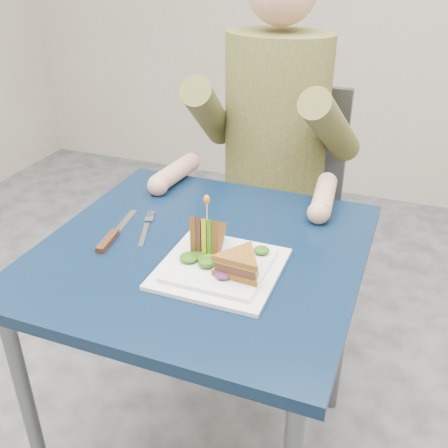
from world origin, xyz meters
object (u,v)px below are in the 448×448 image
at_px(chair, 279,197).
at_px(knife, 111,237).
at_px(diner, 275,105).
at_px(sandwich_flat, 240,264).
at_px(plate, 220,267).
at_px(sandwich_upright, 207,236).
at_px(fork, 146,229).
at_px(table, 202,275).

xyz_separation_m(chair, knife, (-0.22, -0.76, 0.20)).
distance_m(chair, knife, 0.81).
relative_size(diner, sandwich_flat, 5.75).
bearing_deg(plate, knife, 174.26).
height_order(chair, plate, chair).
bearing_deg(chair, diner, -90.00).
height_order(plate, sandwich_upright, sandwich_upright).
distance_m(diner, sandwich_flat, 0.73).
bearing_deg(chair, knife, -106.22).
xyz_separation_m(diner, knife, (-0.22, -0.65, -0.18)).
xyz_separation_m(chair, plate, (0.08, -0.79, 0.20)).
relative_size(plate, fork, 1.50).
distance_m(diner, plate, 0.70).
bearing_deg(sandwich_flat, knife, 171.15).
bearing_deg(sandwich_flat, table, 143.27).
bearing_deg(table, sandwich_upright, -44.70).
height_order(plate, fork, plate).
bearing_deg(table, sandwich_flat, -36.73).
distance_m(chair, sandwich_flat, 0.86).
bearing_deg(table, fork, 170.31).
bearing_deg(knife, table, 11.30).
bearing_deg(chair, table, -90.00).
xyz_separation_m(table, knife, (-0.22, -0.04, 0.09)).
bearing_deg(plate, diner, 96.56).
bearing_deg(knife, fork, 51.92).
bearing_deg(diner, knife, -108.85).
bearing_deg(plate, sandwich_upright, 137.08).
height_order(diner, plate, diner).
relative_size(diner, knife, 3.37).
height_order(chair, fork, chair).
xyz_separation_m(table, chair, (0.00, 0.71, -0.11)).
xyz_separation_m(sandwich_upright, fork, (-0.19, 0.06, -0.05)).
bearing_deg(diner, fork, -105.96).
height_order(table, fork, fork).
height_order(chair, sandwich_upright, chair).
bearing_deg(fork, table, -9.69).
distance_m(table, chair, 0.72).
bearing_deg(diner, chair, 90.00).
xyz_separation_m(plate, sandwich_upright, (-0.05, 0.04, 0.05)).
distance_m(table, fork, 0.19).
bearing_deg(table, knife, -168.70).
xyz_separation_m(table, fork, (-0.16, 0.03, 0.08)).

